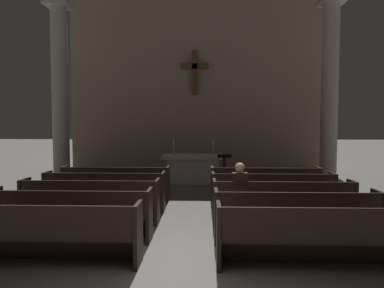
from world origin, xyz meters
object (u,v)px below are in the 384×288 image
pew_right_row_1 (316,236)px  column_left_second (60,96)px  pew_right_row_2 (297,217)px  candlestick_left (174,150)px  pew_left_row_1 (44,233)px  pew_left_row_3 (90,201)px  pew_right_row_5 (265,184)px  lectern (224,173)px  lone_worshipper (239,192)px  pew_left_row_2 (71,215)px  pew_right_row_4 (273,192)px  pew_left_row_4 (105,191)px  altar (193,168)px  column_right_second (330,96)px  pew_right_row_3 (283,203)px  pew_left_row_5 (116,183)px  candlestick_right (213,150)px

pew_right_row_1 → column_left_second: 10.15m
pew_right_row_2 → candlestick_left: candlestick_left is taller
candlestick_left → pew_left_row_1: bearing=-100.3°
pew_left_row_3 → pew_right_row_5: bearing=28.5°
lectern → lone_worshipper: size_ratio=0.87×
pew_left_row_2 → pew_right_row_4: size_ratio=1.00×
pew_left_row_2 → pew_left_row_4: size_ratio=1.00×
column_left_second → altar: column_left_second is taller
pew_left_row_2 → column_right_second: column_right_second is taller
pew_left_row_1 → pew_right_row_2: size_ratio=1.00×
pew_right_row_5 → pew_left_row_1: bearing=-132.7°
pew_left_row_2 → column_left_second: bearing=113.4°
pew_right_row_3 → pew_right_row_4: same height
pew_left_row_3 → pew_right_row_5: (4.06, 2.20, 0.00)m
altar → lone_worshipper: bearing=-77.6°
pew_left_row_2 → lectern: lectern is taller
column_left_second → pew_left_row_4: bearing=-55.8°
pew_left_row_4 → pew_left_row_5: size_ratio=1.00×
pew_right_row_5 → candlestick_right: candlestick_right is taller
pew_right_row_3 → pew_right_row_5: same height
column_left_second → altar: bearing=2.2°
pew_left_row_2 → pew_left_row_4: same height
pew_right_row_1 → column_right_second: bearing=69.8°
pew_left_row_2 → candlestick_right: size_ratio=5.29×
column_right_second → candlestick_right: (-3.96, 0.18, -1.89)m
lectern → pew_right_row_2: bearing=-78.8°
pew_left_row_2 → pew_left_row_4: 2.20m
column_left_second → candlestick_left: (3.96, 0.18, -1.89)m
pew_right_row_3 → lectern: lectern is taller
lectern → altar: bearing=130.7°
pew_left_row_5 → altar: size_ratio=1.33×
pew_left_row_1 → altar: (2.03, 7.35, 0.06)m
pew_right_row_5 → candlestick_left: (-2.73, 2.95, 0.70)m
pew_left_row_1 → column_right_second: size_ratio=0.46×
pew_right_row_1 → candlestick_right: bearing=100.3°
column_left_second → candlestick_left: 4.39m
pew_right_row_1 → altar: 7.63m
pew_left_row_4 → candlestick_left: candlestick_left is taller
pew_left_row_4 → pew_right_row_3: bearing=-15.2°
pew_left_row_2 → pew_left_row_4: (0.00, 2.20, 0.00)m
pew_left_row_3 → altar: altar is taller
column_left_second → pew_right_row_2: bearing=-42.2°
pew_right_row_4 → altar: size_ratio=1.33×
pew_left_row_1 → pew_right_row_3: (4.06, 2.20, 0.00)m
pew_right_row_3 → column_right_second: bearing=62.1°
altar → pew_right_row_2: bearing=-72.0°
pew_left_row_4 → pew_left_row_1: bearing=-90.0°
pew_right_row_4 → altar: bearing=116.6°
pew_left_row_3 → pew_right_row_2: bearing=-15.2°
altar → candlestick_right: 0.95m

